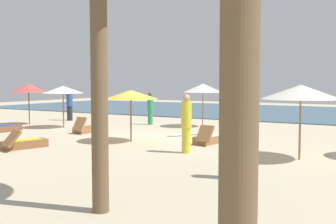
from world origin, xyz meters
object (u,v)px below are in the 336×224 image
object	(u,v)px
umbrella_4	(203,88)
person_2	(70,104)
lounger_2	(210,139)
person_5	(186,123)
lounger_0	(4,128)
umbrella_0	(63,90)
umbrella_2	(301,92)
person_4	(150,108)
lounger_4	(23,143)
umbrella_3	(131,95)
lounger_3	(89,129)
surfboard	(185,134)
person_1	(247,140)
umbrella_5	(29,88)

from	to	relation	value
umbrella_4	person_2	xyz separation A→B (m)	(-8.24, -0.90, -0.98)
lounger_2	umbrella_4	bearing A→B (deg)	118.74
person_5	person_2	bearing A→B (deg)	150.46
lounger_0	umbrella_0	bearing A→B (deg)	65.72
umbrella_0	umbrella_2	world-z (taller)	umbrella_2
lounger_0	person_5	world-z (taller)	person_5
umbrella_0	person_4	bearing A→B (deg)	51.04
umbrella_0	lounger_4	size ratio (longest dim) A/B	1.16
lounger_4	person_4	size ratio (longest dim) A/B	1.02
person_4	person_5	xyz separation A→B (m)	(5.83, -6.82, 0.06)
umbrella_3	lounger_2	xyz separation A→B (m)	(2.75, 1.18, -1.62)
umbrella_4	lounger_0	xyz separation A→B (m)	(-6.91, -6.51, -1.79)
umbrella_2	lounger_2	xyz separation A→B (m)	(-3.61, 1.55, -1.81)
umbrella_0	lounger_2	xyz separation A→B (m)	(8.46, -1.05, -1.71)
lounger_4	lounger_3	bearing A→B (deg)	103.45
umbrella_2	lounger_2	distance (m)	4.33
lounger_3	person_5	xyz separation A→B (m)	(6.31, -2.48, 0.79)
lounger_3	surfboard	world-z (taller)	lounger_3
umbrella_4	person_2	size ratio (longest dim) A/B	1.12
umbrella_0	person_1	size ratio (longest dim) A/B	1.13
person_1	person_4	distance (m)	12.78
umbrella_2	person_4	distance (m)	11.13
umbrella_0	person_4	size ratio (longest dim) A/B	1.19
umbrella_2	umbrella_3	size ratio (longest dim) A/B	1.10
umbrella_2	person_2	size ratio (longest dim) A/B	1.18
person_1	person_4	size ratio (longest dim) A/B	1.05
lounger_0	lounger_4	distance (m)	5.39
umbrella_0	person_4	distance (m)	4.62
umbrella_3	person_4	size ratio (longest dim) A/B	1.19
umbrella_5	person_1	bearing A→B (deg)	-22.70
umbrella_3	lounger_3	bearing A→B (deg)	157.36
lounger_3	lounger_0	bearing A→B (deg)	-153.38
umbrella_3	person_5	size ratio (longest dim) A/B	1.11
person_2	person_4	xyz separation A→B (m)	(5.34, 0.49, -0.09)
umbrella_3	surfboard	distance (m)	3.44
lounger_3	person_2	bearing A→B (deg)	141.58
lounger_4	umbrella_0	bearing A→B (deg)	122.63
lounger_3	lounger_4	xyz separation A→B (m)	(1.09, -4.55, 0.00)
umbrella_0	lounger_0	bearing A→B (deg)	-114.28
umbrella_5	lounger_3	bearing A→B (deg)	-11.44
lounger_2	person_1	xyz separation A→B (m)	(3.15, -4.74, 0.75)
umbrella_5	lounger_4	bearing A→B (deg)	-42.27
person_2	surfboard	world-z (taller)	person_2
lounger_2	lounger_3	bearing A→B (deg)	177.94
umbrella_2	umbrella_5	distance (m)	15.01
umbrella_3	person_2	size ratio (longest dim) A/B	1.07
umbrella_0	person_2	bearing A→B (deg)	129.62
lounger_4	person_1	world-z (taller)	person_1
lounger_4	surfboard	size ratio (longest dim) A/B	0.96
umbrella_4	surfboard	size ratio (longest dim) A/B	1.17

